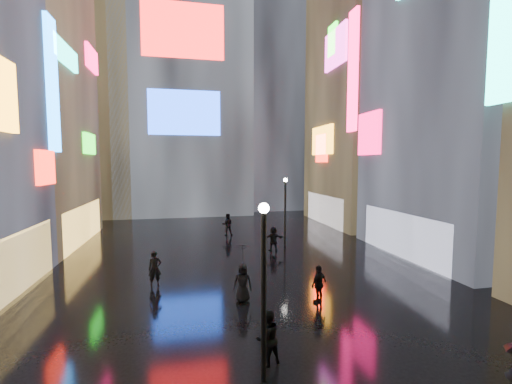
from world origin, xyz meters
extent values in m
plane|color=black|center=(0.00, 20.00, 0.00)|extent=(140.00, 140.00, 0.00)
cube|color=#FFC659|center=(-11.10, 14.00, 1.50)|extent=(0.20, 10.00, 3.00)
cube|color=red|center=(-10.85, 18.32, 6.06)|extent=(0.25, 2.24, 1.94)
cube|color=#1375F1|center=(-10.85, 20.00, 11.00)|extent=(0.25, 1.40, 8.00)
cube|color=black|center=(-16.00, 26.00, 11.00)|extent=(10.00, 12.00, 22.00)
cube|color=#FFC659|center=(-11.10, 26.00, 1.50)|extent=(0.20, 10.00, 3.00)
cube|color=#19D818|center=(-10.85, 27.82, 7.91)|extent=(0.25, 3.00, 1.71)
cube|color=#18E5C8|center=(-10.85, 22.61, 13.61)|extent=(0.25, 4.84, 1.37)
cube|color=#F10C4E|center=(-10.85, 29.70, 15.31)|extent=(0.25, 3.32, 1.94)
cube|color=black|center=(16.00, 17.00, 15.00)|extent=(10.00, 12.00, 30.00)
cube|color=white|center=(11.10, 17.00, 1.50)|extent=(0.20, 9.00, 3.00)
cube|color=#F10C4E|center=(10.85, 21.12, 8.58)|extent=(0.25, 2.99, 3.26)
cube|color=#F10C4E|center=(10.85, 24.00, 14.00)|extent=(0.25, 1.40, 10.00)
cube|color=black|center=(16.00, 30.00, 14.00)|extent=(10.00, 12.00, 28.00)
cube|color=white|center=(11.10, 30.00, 1.50)|extent=(0.20, 9.00, 3.00)
cube|color=orange|center=(10.85, 30.32, 8.66)|extent=(0.25, 4.92, 2.91)
cube|color=#F130C2|center=(10.85, 27.51, 17.02)|extent=(0.25, 4.36, 3.46)
cube|color=red|center=(10.85, 30.44, 7.84)|extent=(0.25, 2.63, 2.87)
cube|color=#19D818|center=(10.85, 28.19, 17.94)|extent=(0.25, 1.69, 2.90)
cube|color=black|center=(-3.00, 44.00, 21.00)|extent=(16.00, 14.00, 42.00)
cube|color=#FF1414|center=(-3.00, 36.90, 21.00)|extent=(9.00, 0.20, 6.00)
cube|color=#194CFF|center=(-3.00, 36.90, 12.00)|extent=(8.00, 0.20, 5.00)
cube|color=black|center=(9.00, 46.00, 17.00)|extent=(12.00, 12.00, 34.00)
cube|color=black|center=(-14.00, 42.00, 13.00)|extent=(10.00, 10.00, 26.00)
cylinder|color=black|center=(-1.02, 6.09, 2.50)|extent=(0.16, 0.16, 5.00)
sphere|color=white|center=(-1.02, 6.09, 5.05)|extent=(0.30, 0.30, 0.30)
cylinder|color=black|center=(4.27, 21.52, 2.50)|extent=(0.16, 0.16, 5.00)
sphere|color=white|center=(4.27, 21.52, 5.05)|extent=(0.30, 0.30, 0.30)
imported|color=black|center=(-0.72, 6.87, 0.87)|extent=(1.03, 0.92, 1.74)
imported|color=black|center=(2.71, 11.04, 0.86)|extent=(1.08, 0.89, 1.72)
imported|color=black|center=(-0.65, 11.84, 0.87)|extent=(0.98, 0.80, 1.73)
imported|color=black|center=(3.05, 20.39, 0.87)|extent=(1.64, 0.61, 1.74)
imported|color=black|center=(-4.72, 14.72, 0.91)|extent=(0.74, 0.57, 1.82)
imported|color=black|center=(0.46, 26.33, 0.95)|extent=(0.97, 0.78, 1.91)
imported|color=black|center=(-0.65, 11.84, 2.20)|extent=(1.34, 1.35, 0.93)
camera|label=1|loc=(-3.18, -3.09, 6.29)|focal=24.00mm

